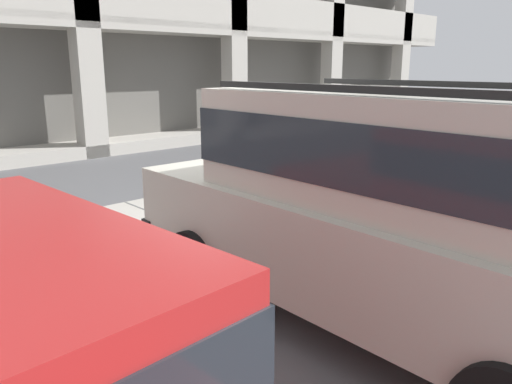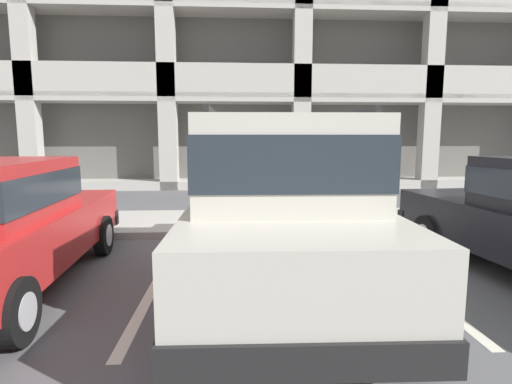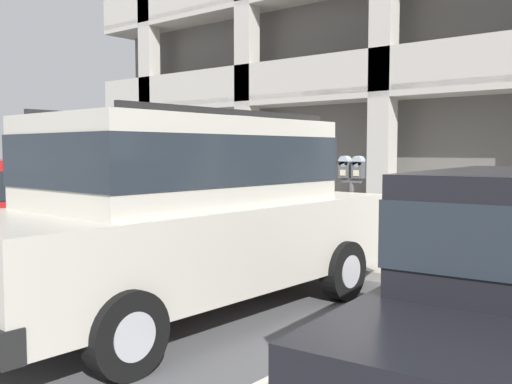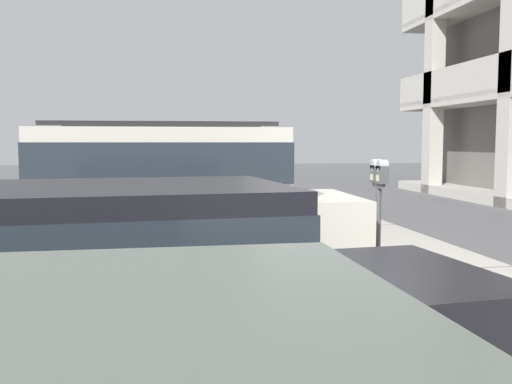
{
  "view_description": "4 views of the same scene",
  "coord_description": "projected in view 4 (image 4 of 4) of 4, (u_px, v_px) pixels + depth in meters",
  "views": [
    {
      "loc": [
        -3.6,
        -4.41,
        2.16
      ],
      "look_at": [
        -0.32,
        -0.91,
        0.95
      ],
      "focal_mm": 35.0,
      "sensor_mm": 36.0,
      "label": 1
    },
    {
      "loc": [
        -0.63,
        -6.8,
        1.78
      ],
      "look_at": [
        -0.29,
        -1.07,
        1.0
      ],
      "focal_mm": 28.0,
      "sensor_mm": 36.0,
      "label": 2
    },
    {
      "loc": [
        4.06,
        -6.24,
        1.66
      ],
      "look_at": [
        -0.29,
        -0.99,
        1.16
      ],
      "focal_mm": 40.0,
      "sensor_mm": 36.0,
      "label": 3
    },
    {
      "loc": [
        6.95,
        -2.3,
        1.8
      ],
      "look_at": [
        0.05,
        -1.16,
        1.19
      ],
      "focal_mm": 40.0,
      "sensor_mm": 36.0,
      "label": 4
    }
  ],
  "objects": [
    {
      "name": "dark_hatchback",
      "position": [
        156.0,
        297.0,
        3.62
      ],
      "size": [
        2.16,
        4.63,
        1.54
      ],
      "rotation": [
        0.0,
        0.0,
        0.1
      ],
      "color": "black",
      "rests_on": "ground_plane"
    },
    {
      "name": "ground_plane",
      "position": [
        344.0,
        286.0,
        7.36
      ],
      "size": [
        80.0,
        80.0,
        0.1
      ],
      "color": "#565659"
    },
    {
      "name": "sidewalk",
      "position": [
        439.0,
        274.0,
        7.56
      ],
      "size": [
        40.0,
        2.2,
        0.12
      ],
      "color": "#ADA89E",
      "rests_on": "ground_plane"
    },
    {
      "name": "parking_meter_near",
      "position": [
        379.0,
        190.0,
        7.07
      ],
      "size": [
        0.35,
        0.12,
        1.47
      ],
      "color": "#47474C",
      "rests_on": "sidewalk"
    },
    {
      "name": "red_sedan",
      "position": [
        167.0,
        197.0,
        10.24
      ],
      "size": [
        2.0,
        4.56,
        1.54
      ],
      "rotation": [
        0.0,
        0.0,
        0.05
      ],
      "color": "red",
      "rests_on": "ground_plane"
    },
    {
      "name": "silver_suv",
      "position": [
        166.0,
        200.0,
        7.01
      ],
      "size": [
        2.1,
        4.82,
        2.03
      ],
      "rotation": [
        0.0,
        0.0,
        -0.02
      ],
      "color": "beige",
      "rests_on": "ground_plane"
    },
    {
      "name": "parking_meter_far",
      "position": [
        279.0,
        168.0,
        13.3
      ],
      "size": [
        0.35,
        0.12,
        1.47
      ],
      "color": "#595B60",
      "rests_on": "sidewalk"
    },
    {
      "name": "parking_stall_lines",
      "position": [
        258.0,
        327.0,
        5.57
      ],
      "size": [
        12.78,
        4.8,
        0.01
      ],
      "color": "silver",
      "rests_on": "ground_plane"
    }
  ]
}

